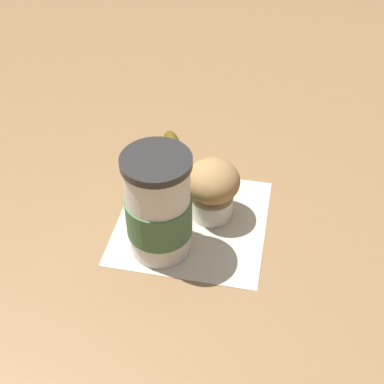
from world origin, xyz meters
name	(u,v)px	position (x,y,z in m)	size (l,w,h in m)	color
ground_plane	(192,222)	(0.00, 0.00, 0.00)	(3.00, 3.00, 0.00)	#936D47
paper_napkin	(192,221)	(0.00, 0.00, 0.00)	(0.21, 0.21, 0.00)	beige
coffee_cup	(159,208)	(-0.04, 0.05, 0.07)	(0.09, 0.09, 0.15)	white
muffin	(212,188)	(0.01, -0.03, 0.05)	(0.08, 0.08, 0.09)	white
banana	(178,165)	(0.11, 0.01, 0.02)	(0.18, 0.06, 0.03)	gold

